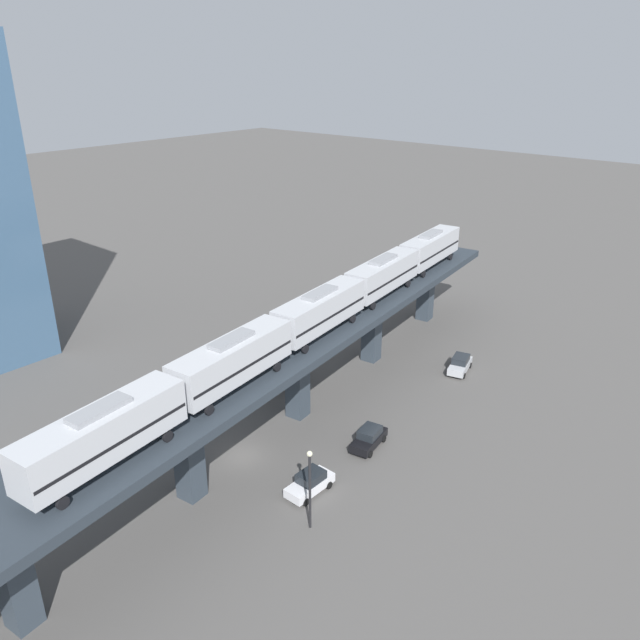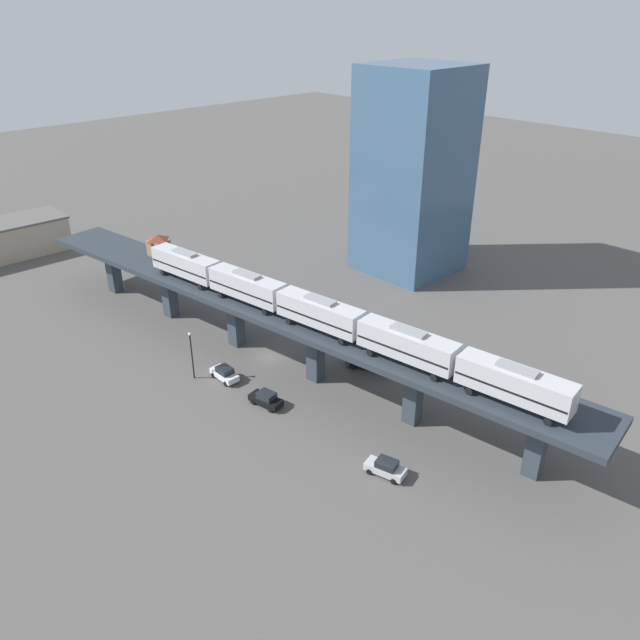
{
  "view_description": "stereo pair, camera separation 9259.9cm",
  "coord_description": "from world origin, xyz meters",
  "px_view_note": "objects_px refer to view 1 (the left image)",
  "views": [
    {
      "loc": [
        -35.67,
        31.3,
        33.25
      ],
      "look_at": [
        -0.14,
        -10.49,
        10.02
      ],
      "focal_mm": 35.0,
      "sensor_mm": 36.0,
      "label": 1
    },
    {
      "loc": [
        -47.84,
        -59.68,
        45.48
      ],
      "look_at": [
        -0.14,
        -10.49,
        10.02
      ],
      "focal_mm": 35.0,
      "sensor_mm": 36.0,
      "label": 2
    }
  ],
  "objects_px": {
    "subway_train": "(320,310)",
    "street_car_silver": "(460,364)",
    "street_car_black": "(369,438)",
    "street_car_white": "(310,483)",
    "delivery_truck": "(269,365)",
    "street_lamp": "(310,483)"
  },
  "relations": [
    {
      "from": "street_car_silver",
      "to": "street_car_white",
      "type": "height_order",
      "value": "same"
    },
    {
      "from": "street_car_silver",
      "to": "street_car_black",
      "type": "xyz_separation_m",
      "value": [
        -0.94,
        18.81,
        0.0
      ]
    },
    {
      "from": "street_car_black",
      "to": "street_car_silver",
      "type": "bearing_deg",
      "value": -87.14
    },
    {
      "from": "street_car_white",
      "to": "street_car_black",
      "type": "distance_m",
      "value": 8.44
    },
    {
      "from": "street_car_black",
      "to": "street_lamp",
      "type": "bearing_deg",
      "value": 104.19
    },
    {
      "from": "subway_train",
      "to": "street_car_silver",
      "type": "distance_m",
      "value": 20.78
    },
    {
      "from": "street_car_white",
      "to": "delivery_truck",
      "type": "distance_m",
      "value": 20.21
    },
    {
      "from": "delivery_truck",
      "to": "street_car_black",
      "type": "bearing_deg",
      "value": 168.31
    },
    {
      "from": "subway_train",
      "to": "street_car_black",
      "type": "distance_m",
      "value": 12.78
    },
    {
      "from": "street_car_black",
      "to": "street_lamp",
      "type": "height_order",
      "value": "street_lamp"
    },
    {
      "from": "street_car_black",
      "to": "street_car_white",
      "type": "bearing_deg",
      "value": 91.19
    },
    {
      "from": "street_car_black",
      "to": "delivery_truck",
      "type": "relative_size",
      "value": 0.63
    },
    {
      "from": "street_car_white",
      "to": "street_lamp",
      "type": "xyz_separation_m",
      "value": [
        -2.75,
        3.14,
        3.17
      ]
    },
    {
      "from": "street_car_silver",
      "to": "street_car_black",
      "type": "distance_m",
      "value": 18.84
    },
    {
      "from": "street_car_silver",
      "to": "street_car_black",
      "type": "relative_size",
      "value": 1.01
    },
    {
      "from": "subway_train",
      "to": "street_lamp",
      "type": "bearing_deg",
      "value": 127.85
    },
    {
      "from": "street_car_white",
      "to": "delivery_truck",
      "type": "height_order",
      "value": "delivery_truck"
    },
    {
      "from": "delivery_truck",
      "to": "street_car_white",
      "type": "bearing_deg",
      "value": 144.25
    },
    {
      "from": "delivery_truck",
      "to": "street_lamp",
      "type": "distance_m",
      "value": 24.4
    },
    {
      "from": "street_car_white",
      "to": "street_car_black",
      "type": "bearing_deg",
      "value": -88.81
    },
    {
      "from": "subway_train",
      "to": "street_car_silver",
      "type": "height_order",
      "value": "subway_train"
    },
    {
      "from": "subway_train",
      "to": "street_car_white",
      "type": "height_order",
      "value": "subway_train"
    }
  ]
}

